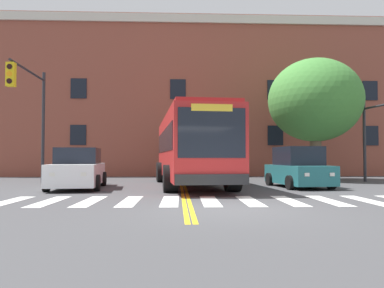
{
  "coord_description": "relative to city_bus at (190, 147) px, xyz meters",
  "views": [
    {
      "loc": [
        -1.31,
        -9.6,
        1.35
      ],
      "look_at": [
        -0.6,
        7.4,
        1.95
      ],
      "focal_mm": 35.0,
      "sensor_mm": 36.0,
      "label": 1
    }
  ],
  "objects": [
    {
      "name": "lane_line_yellow_outer",
      "position": [
        -0.29,
        7.5,
        -1.84
      ],
      "size": [
        0.12,
        36.0,
        0.01
      ],
      "primitive_type": "cube",
      "color": "gold",
      "rests_on": "ground"
    },
    {
      "name": "building_facade",
      "position": [
        -0.58,
        11.32,
        3.95
      ],
      "size": [
        34.52,
        6.51,
        11.59
      ],
      "color": "brown",
      "rests_on": "ground"
    },
    {
      "name": "city_bus",
      "position": [
        0.0,
        0.0,
        0.0
      ],
      "size": [
        3.72,
        11.49,
        3.39
      ],
      "color": "#B22323",
      "rests_on": "ground"
    },
    {
      "name": "lane_line_yellow_inner",
      "position": [
        -0.45,
        7.5,
        -1.84
      ],
      "size": [
        0.12,
        36.0,
        0.01
      ],
      "primitive_type": "cube",
      "color": "gold",
      "rests_on": "ground"
    },
    {
      "name": "car_teal_far_lane",
      "position": [
        4.81,
        -1.37,
        -1.01
      ],
      "size": [
        2.38,
        4.05,
        1.82
      ],
      "color": "#236B70",
      "rests_on": "ground"
    },
    {
      "name": "traffic_light_far_corner",
      "position": [
        -7.6,
        0.03,
        2.11
      ],
      "size": [
        0.35,
        4.35,
        5.8
      ],
      "color": "#28282D",
      "rests_on": "ground"
    },
    {
      "name": "street_tree_curbside_large",
      "position": [
        7.4,
        3.36,
        2.81
      ],
      "size": [
        7.67,
        7.68,
        7.1
      ],
      "color": "brown",
      "rests_on": "ground"
    },
    {
      "name": "traffic_light_near_corner",
      "position": [
        9.96,
        1.02,
        1.15
      ],
      "size": [
        0.59,
        3.09,
        4.52
      ],
      "color": "#28282D",
      "rests_on": "ground"
    },
    {
      "name": "ground_plane",
      "position": [
        0.63,
        -8.42,
        -1.85
      ],
      "size": [
        120.0,
        120.0,
        0.0
      ],
      "primitive_type": "plane",
      "color": "#424244"
    },
    {
      "name": "car_white_near_lane",
      "position": [
        -4.94,
        -1.65,
        -1.04
      ],
      "size": [
        2.48,
        4.7,
        1.75
      ],
      "color": "white",
      "rests_on": "ground"
    },
    {
      "name": "car_silver_behind_bus",
      "position": [
        1.34,
        10.94,
        -1.01
      ],
      "size": [
        2.29,
        3.97,
        1.83
      ],
      "color": "#B7BABF",
      "rests_on": "ground"
    },
    {
      "name": "crosswalk",
      "position": [
        0.36,
        -6.5,
        -1.84
      ],
      "size": [
        15.26,
        3.09,
        0.01
      ],
      "color": "white",
      "rests_on": "ground"
    }
  ]
}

